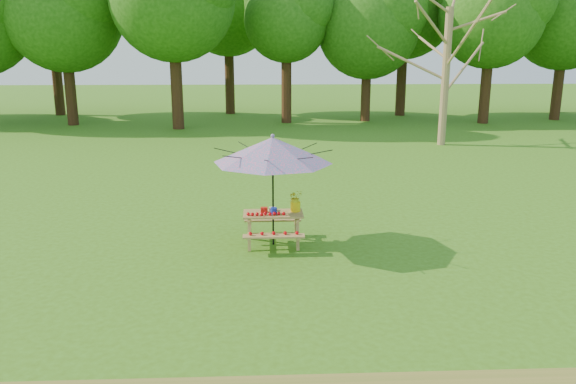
{
  "coord_description": "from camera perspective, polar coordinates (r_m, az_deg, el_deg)",
  "views": [
    {
      "loc": [
        2.06,
        -8.26,
        3.82
      ],
      "look_at": [
        2.54,
        2.58,
        1.1
      ],
      "focal_mm": 35.0,
      "sensor_mm": 36.0,
      "label": 1
    }
  ],
  "objects": [
    {
      "name": "picnic_table",
      "position": [
        11.39,
        -1.51,
        -3.8
      ],
      "size": [
        1.2,
        1.32,
        0.67
      ],
      "color": "#9E8447",
      "rests_on": "ground"
    },
    {
      "name": "ground",
      "position": [
        9.34,
        -15.34,
        -10.62
      ],
      "size": [
        120.0,
        120.0,
        0.0
      ],
      "primitive_type": "plane",
      "color": "#3B6813",
      "rests_on": "ground"
    },
    {
      "name": "flower_bucket",
      "position": [
        11.34,
        0.76,
        -0.81
      ],
      "size": [
        0.34,
        0.32,
        0.45
      ],
      "color": "yellow",
      "rests_on": "picnic_table"
    },
    {
      "name": "produce_bins",
      "position": [
        11.29,
        -1.82,
        -1.85
      ],
      "size": [
        0.33,
        0.38,
        0.13
      ],
      "color": "red",
      "rests_on": "picnic_table"
    },
    {
      "name": "tomatoes_row",
      "position": [
        11.11,
        -2.28,
        -2.23
      ],
      "size": [
        0.77,
        0.13,
        0.07
      ],
      "primitive_type": null,
      "color": "red",
      "rests_on": "picnic_table"
    },
    {
      "name": "patio_umbrella",
      "position": [
        11.0,
        -1.57,
        4.28
      ],
      "size": [
        2.67,
        2.67,
        2.27
      ],
      "color": "black",
      "rests_on": "ground"
    }
  ]
}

